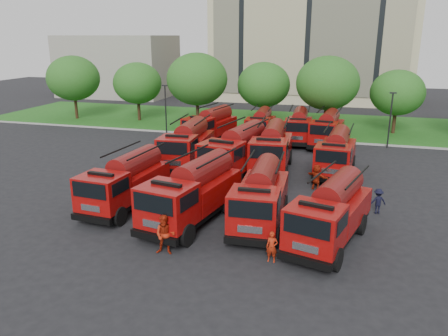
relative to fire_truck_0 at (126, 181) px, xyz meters
The scene contains 31 objects.
ground 5.16m from the fire_truck_0, 30.17° to the left, with size 140.00×140.00×0.00m, color black.
lawn 28.82m from the fire_truck_0, 81.53° to the left, with size 70.00×16.00×0.12m, color #184F15.
curb 20.86m from the fire_truck_0, 78.24° to the left, with size 70.00×0.30×0.14m, color gray.
apartment_building 51.94m from the fire_truck_0, 82.94° to the left, with size 30.00×14.18×25.00m.
side_building 53.24m from the fire_truck_0, 119.00° to the left, with size 18.00×12.00×10.00m, color gray.
tree_0 31.63m from the fire_truck_0, 128.93° to the left, with size 6.30×6.30×7.70m.
tree_1 28.20m from the fire_truck_0, 114.79° to the left, with size 5.71×5.71×6.98m.
tree_2 24.55m from the fire_truck_0, 98.91° to the left, with size 6.72×6.72×8.22m.
tree_3 26.84m from the fire_truck_0, 83.02° to the left, with size 5.88×5.88×7.19m.
tree_4 27.22m from the fire_truck_0, 67.70° to the left, with size 6.55×6.55×8.01m.
tree_5 31.29m from the fire_truck_0, 56.42° to the left, with size 5.46×5.46×6.68m.
lamp_post_0 20.53m from the fire_truck_0, 106.32° to the left, with size 0.60×0.25×5.11m.
lamp_post_1 25.54m from the fire_truck_0, 50.45° to the left, with size 0.60×0.25×5.11m.
fire_truck_0 is the anchor object (origin of this frame).
fire_truck_1 4.70m from the fire_truck_0, 12.23° to the right, with size 3.95×7.90×3.44m.
fire_truck_2 8.24m from the fire_truck_0, ahead, with size 2.90×7.20×3.22m.
fire_truck_3 12.10m from the fire_truck_0, ahead, with size 4.15×7.43×3.21m.
fire_truck_4 9.15m from the fire_truck_0, 86.68° to the left, with size 3.15×7.74×3.46m.
fire_truck_5 9.27m from the fire_truck_0, 58.29° to the left, with size 4.09×8.27×3.60m.
fire_truck_6 12.11m from the fire_truck_0, 54.06° to the left, with size 3.19×7.79×3.47m.
fire_truck_7 15.63m from the fire_truck_0, 40.64° to the left, with size 2.98×7.20×3.20m.
fire_truck_8 17.37m from the fire_truck_0, 90.51° to the left, with size 3.76×7.51×3.27m.
fire_truck_9 20.20m from the fire_truck_0, 77.65° to the left, with size 2.63×6.61×2.97m.
fire_truck_10 21.29m from the fire_truck_0, 67.81° to the left, with size 2.79×6.92×3.09m.
fire_truck_11 21.76m from the fire_truck_0, 60.38° to the left, with size 3.05×7.12×3.15m.
firefighter_0 10.62m from the fire_truck_0, 24.30° to the right, with size 0.54×0.39×1.48m, color #9B200B.
firefighter_1 6.93m from the fire_truck_0, 46.97° to the right, with size 0.96×0.52×1.96m, color #9B200B.
firefighter_2 11.42m from the fire_truck_0, 14.02° to the right, with size 1.01×0.58×1.73m, color #9B200B.
firefighter_3 14.90m from the fire_truck_0, 11.62° to the left, with size 0.98×0.50×1.51m, color black.
firefighter_4 3.78m from the fire_truck_0, 91.56° to the left, with size 0.75×0.49×1.52m, color black.
firefighter_5 12.51m from the fire_truck_0, 29.76° to the left, with size 1.64×0.71×1.77m, color #9B200B.
Camera 1 is at (8.09, -24.62, 9.93)m, focal length 35.00 mm.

